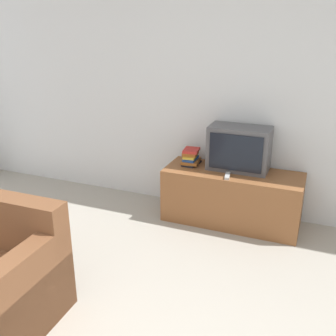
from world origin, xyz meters
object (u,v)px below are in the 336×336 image
(television, at_px, (239,148))
(remote_on_stand, at_px, (227,176))
(book_stack, at_px, (191,157))
(tv_stand, at_px, (232,197))

(television, relative_size, remote_on_stand, 3.58)
(book_stack, height_order, remote_on_stand, book_stack)
(tv_stand, distance_m, television, 0.47)
(tv_stand, distance_m, remote_on_stand, 0.31)
(television, bearing_deg, book_stack, -175.31)
(tv_stand, distance_m, book_stack, 0.55)
(tv_stand, bearing_deg, television, 76.61)
(television, relative_size, book_stack, 2.43)
(book_stack, distance_m, remote_on_stand, 0.47)
(tv_stand, height_order, television, television)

